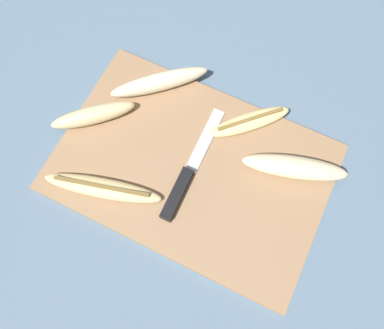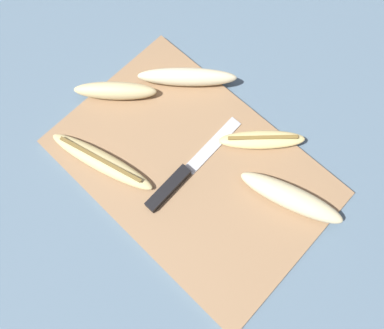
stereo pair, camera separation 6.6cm
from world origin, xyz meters
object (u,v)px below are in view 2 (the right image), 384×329
at_px(knife, 177,179).
at_px(banana_bright_far, 187,77).
at_px(banana_cream_curved, 291,197).
at_px(banana_spotted_left, 101,161).
at_px(banana_golden_short, 262,140).
at_px(banana_ripe_center, 115,91).

xyz_separation_m(knife, banana_bright_far, (-0.12, 0.16, 0.01)).
height_order(banana_cream_curved, banana_spotted_left, banana_cream_curved).
relative_size(banana_golden_short, banana_cream_curved, 0.72).
bearing_deg(banana_golden_short, banana_bright_far, -179.27).
bearing_deg(banana_bright_far, banana_golden_short, 0.73).
height_order(banana_golden_short, banana_cream_curved, banana_cream_curved).
xyz_separation_m(banana_bright_far, banana_cream_curved, (0.29, -0.05, -0.00)).
bearing_deg(knife, banana_golden_short, 67.63).
distance_m(knife, banana_spotted_left, 0.14).
relative_size(banana_golden_short, banana_spotted_left, 0.64).
height_order(banana_bright_far, banana_cream_curved, same).
distance_m(banana_cream_curved, banana_spotted_left, 0.34).
height_order(banana_bright_far, banana_golden_short, banana_bright_far).
xyz_separation_m(banana_cream_curved, banana_spotted_left, (-0.28, -0.18, -0.01)).
xyz_separation_m(banana_golden_short, banana_spotted_left, (-0.18, -0.23, 0.00)).
bearing_deg(banana_ripe_center, banana_golden_short, 23.90).
height_order(banana_ripe_center, banana_spotted_left, banana_ripe_center).
height_order(banana_bright_far, banana_ripe_center, banana_bright_far).
bearing_deg(banana_golden_short, banana_spotted_left, -128.23).
relative_size(knife, banana_golden_short, 1.70).
bearing_deg(banana_cream_curved, banana_ripe_center, -169.82).
relative_size(knife, banana_spotted_left, 1.09).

